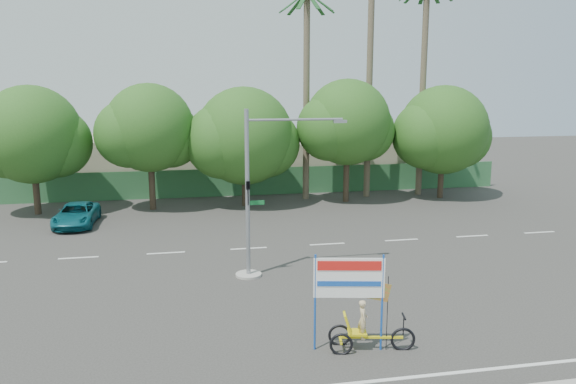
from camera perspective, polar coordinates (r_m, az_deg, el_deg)
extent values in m
plane|color=#33302D|center=(20.82, 4.36, -11.63)|extent=(120.00, 120.00, 0.00)
cube|color=#336B3D|center=(40.95, -3.58, 1.07)|extent=(38.00, 0.08, 2.00)
cube|color=#BEB497|center=(45.18, -17.05, 2.81)|extent=(12.00, 8.00, 4.00)
cube|color=#BEB497|center=(46.84, 5.45, 3.27)|extent=(14.00, 8.00, 3.60)
cylinder|color=#473828|center=(38.08, -24.23, 0.54)|extent=(0.40, 0.40, 3.52)
sphere|color=#225218|center=(37.69, -24.61, 5.33)|extent=(6.00, 6.00, 6.00)
sphere|color=#225218|center=(37.74, -22.44, 4.64)|extent=(4.32, 4.32, 4.32)
sphere|color=#225218|center=(37.82, -26.65, 4.69)|extent=(4.56, 4.56, 4.56)
cylinder|color=#473828|center=(37.07, -13.67, 1.11)|extent=(0.40, 0.40, 3.74)
sphere|color=#225218|center=(36.67, -13.91, 6.35)|extent=(5.60, 5.60, 5.60)
sphere|color=#225218|center=(36.98, -11.88, 5.55)|extent=(4.03, 4.03, 4.03)
sphere|color=#225218|center=(36.53, -15.88, 5.70)|extent=(4.26, 4.26, 4.26)
cylinder|color=#473828|center=(37.30, -4.41, 1.10)|extent=(0.40, 0.40, 3.30)
sphere|color=#225218|center=(36.91, -4.48, 5.70)|extent=(6.40, 6.40, 6.40)
sphere|color=#225218|center=(37.45, -2.32, 4.99)|extent=(4.61, 4.61, 4.61)
sphere|color=#225218|center=(36.56, -6.68, 5.13)|extent=(4.86, 4.86, 4.86)
cylinder|color=#473828|center=(38.67, 5.94, 1.85)|extent=(0.40, 0.40, 3.87)
sphere|color=#225218|center=(38.28, 6.05, 7.06)|extent=(5.80, 5.80, 5.80)
sphere|color=#225218|center=(39.01, 7.74, 6.19)|extent=(4.18, 4.18, 4.18)
sphere|color=#225218|center=(37.70, 4.24, 6.50)|extent=(4.41, 4.41, 4.41)
cylinder|color=#473828|center=(41.28, 15.28, 1.79)|extent=(0.40, 0.40, 3.43)
sphere|color=#225218|center=(40.92, 15.50, 6.10)|extent=(6.20, 6.20, 6.20)
sphere|color=#225218|center=(41.87, 17.00, 5.37)|extent=(4.46, 4.46, 4.46)
sphere|color=#225218|center=(40.12, 13.84, 5.65)|extent=(4.71, 4.71, 4.71)
cylinder|color=#70604C|center=(40.25, 8.28, 11.53)|extent=(0.44, 0.44, 17.00)
cylinder|color=#70604C|center=(41.73, 13.51, 9.95)|extent=(0.44, 0.44, 15.00)
cylinder|color=#70604C|center=(39.02, 1.88, 9.46)|extent=(0.44, 0.44, 14.00)
cube|color=#1C4C21|center=(39.59, 3.34, 18.67)|extent=(1.91, 0.28, 1.36)
cube|color=#1C4C21|center=(40.12, 2.79, 18.57)|extent=(1.65, 1.44, 1.36)
cube|color=#1C4C21|center=(40.31, 1.87, 18.54)|extent=(0.61, 1.93, 1.36)
cube|color=#1C4C21|center=(40.06, 0.97, 18.59)|extent=(1.20, 1.80, 1.36)
cube|color=#1C4C21|center=(39.50, 0.51, 18.70)|extent=(1.89, 0.92, 1.36)
cube|color=#1C4C21|center=(38.88, 0.71, 18.83)|extent=(1.89, 0.92, 1.36)
cube|color=#1C4C21|center=(38.48, 1.50, 18.91)|extent=(1.20, 1.80, 1.36)
cube|color=#1C4C21|center=(38.52, 2.52, 18.89)|extent=(0.61, 1.93, 1.36)
cube|color=#1C4C21|center=(38.96, 3.24, 18.80)|extent=(1.65, 1.44, 1.36)
cylinder|color=gray|center=(24.02, -4.03, -8.37)|extent=(1.10, 1.10, 0.10)
cylinder|color=gray|center=(23.12, -4.14, -0.27)|extent=(0.18, 0.18, 7.00)
cylinder|color=gray|center=(23.05, 0.74, 7.37)|extent=(4.00, 0.10, 0.10)
cube|color=gray|center=(23.52, 5.31, 7.15)|extent=(0.55, 0.20, 0.12)
imported|color=black|center=(22.88, -4.08, -0.13)|extent=(0.16, 0.20, 1.00)
cube|color=#14662D|center=(23.23, -3.27, -1.09)|extent=(0.70, 0.04, 0.18)
torus|color=black|center=(17.97, 11.59, -14.46)|extent=(0.76, 0.24, 0.76)
torus|color=black|center=(18.01, 5.26, -14.30)|extent=(0.71, 0.22, 0.71)
torus|color=black|center=(17.44, 5.43, -15.17)|extent=(0.71, 0.22, 0.71)
cube|color=gold|center=(17.79, 8.50, -14.39)|extent=(1.88, 0.45, 0.07)
cube|color=gold|center=(17.71, 5.34, -14.66)|extent=(0.20, 0.67, 0.06)
cube|color=gold|center=(17.67, 7.03, -13.97)|extent=(0.64, 0.57, 0.07)
cube|color=gold|center=(17.51, 6.05, -13.06)|extent=(0.34, 0.51, 0.61)
cylinder|color=black|center=(17.78, 11.65, -13.16)|extent=(0.04, 0.04, 0.61)
cube|color=black|center=(17.66, 11.69, -12.26)|extent=(0.14, 0.50, 0.04)
imported|color=#CCB284|center=(17.51, 7.62, -12.69)|extent=(0.37, 0.49, 1.21)
cylinder|color=blue|center=(17.19, 2.76, -11.16)|extent=(0.07, 0.07, 3.02)
cylinder|color=blue|center=(17.39, 9.53, -11.05)|extent=(0.07, 0.07, 3.02)
cube|color=white|center=(16.99, 6.22, -8.68)|extent=(2.09, 0.48, 1.23)
cube|color=red|center=(16.82, 6.26, -7.47)|extent=(1.87, 0.40, 0.29)
cube|color=blue|center=(17.01, 6.22, -9.25)|extent=(1.87, 0.40, 0.16)
cylinder|color=black|center=(17.54, 10.05, -12.05)|extent=(0.03, 0.03, 2.35)
cube|color=red|center=(17.21, 8.83, -9.86)|extent=(0.98, 0.22, 0.73)
imported|color=#0E5A66|center=(34.32, -20.70, -2.17)|extent=(2.26, 4.63, 1.27)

